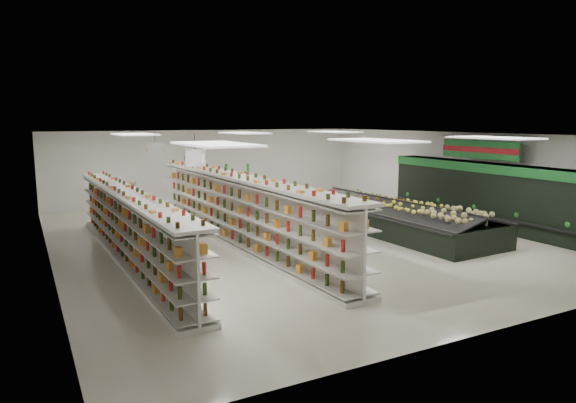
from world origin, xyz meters
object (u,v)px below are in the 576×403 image
soda_endcap (236,187)px  shopper_background (132,204)px  shopper_main (332,217)px  gondola_left (130,230)px  gondola_center (240,213)px  produce_island (396,217)px

soda_endcap → shopper_background: (-4.86, -2.63, 0.01)m
shopper_main → shopper_background: bearing=-45.4°
gondola_left → shopper_main: size_ratio=6.68×
shopper_main → gondola_center: bearing=-22.7°
produce_island → gondola_left: bearing=177.8°
gondola_left → gondola_center: size_ratio=0.89×
gondola_left → shopper_background: bearing=76.8°
gondola_left → shopper_main: (5.71, -0.73, -0.05)m
gondola_center → shopper_background: bearing=117.7°
soda_endcap → gondola_center: bearing=-111.1°
gondola_left → soda_endcap: bearing=49.1°
gondola_left → soda_endcap: gondola_left is taller
shopper_main → gondola_left: bearing=-5.7°
produce_island → soda_endcap: bearing=109.8°
soda_endcap → shopper_main: size_ratio=1.05×
gondola_left → shopper_background: size_ratio=6.48×
produce_island → shopper_background: 8.89m
gondola_center → soda_endcap: size_ratio=7.11×
gondola_center → shopper_background: gondola_center is taller
produce_island → shopper_background: (-7.52, 4.74, 0.32)m
shopper_main → shopper_background: 7.03m
gondola_left → shopper_main: 5.75m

